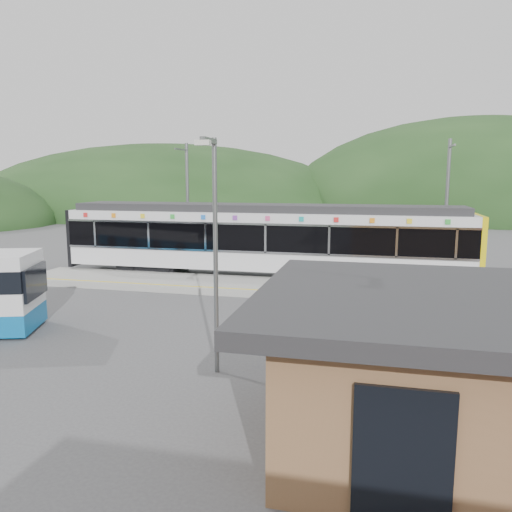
# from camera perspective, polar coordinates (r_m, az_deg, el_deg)

# --- Properties ---
(ground) EXTENTS (120.00, 120.00, 0.00)m
(ground) POSITION_cam_1_polar(r_m,az_deg,el_deg) (19.40, 2.62, -6.24)
(ground) COLOR #4C4C4F
(ground) RESTS_ON ground
(hills) EXTENTS (146.00, 149.00, 26.00)m
(hills) POSITION_cam_1_polar(r_m,az_deg,el_deg) (24.37, 19.53, -3.60)
(hills) COLOR #1E3D19
(hills) RESTS_ON ground
(platform) EXTENTS (26.00, 3.20, 0.30)m
(platform) POSITION_cam_1_polar(r_m,az_deg,el_deg) (22.52, 4.21, -3.71)
(platform) COLOR #9E9E99
(platform) RESTS_ON ground
(yellow_line) EXTENTS (26.00, 0.10, 0.01)m
(yellow_line) POSITION_cam_1_polar(r_m,az_deg,el_deg) (21.24, 3.65, -4.06)
(yellow_line) COLOR yellow
(yellow_line) RESTS_ON platform
(train) EXTENTS (20.44, 3.01, 3.74)m
(train) POSITION_cam_1_polar(r_m,az_deg,el_deg) (25.19, 0.74, 2.08)
(train) COLOR black
(train) RESTS_ON ground
(catenary_mast_west) EXTENTS (0.18, 1.80, 7.00)m
(catenary_mast_west) POSITION_cam_1_polar(r_m,az_deg,el_deg) (28.96, -7.84, 6.05)
(catenary_mast_west) COLOR slate
(catenary_mast_west) RESTS_ON ground
(catenary_mast_east) EXTENTS (0.18, 1.80, 7.00)m
(catenary_mast_east) POSITION_cam_1_polar(r_m,az_deg,el_deg) (27.22, 20.94, 5.36)
(catenary_mast_east) COLOR slate
(catenary_mast_east) RESTS_ON ground
(station_shelter) EXTENTS (9.20, 6.20, 3.00)m
(station_shelter) POSITION_cam_1_polar(r_m,az_deg,el_deg) (10.34, 27.15, -12.05)
(station_shelter) COLOR brown
(station_shelter) RESTS_ON ground
(lamp_post) EXTENTS (0.35, 1.06, 6.06)m
(lamp_post) POSITION_cam_1_polar(r_m,az_deg,el_deg) (12.58, -4.84, 2.22)
(lamp_post) COLOR slate
(lamp_post) RESTS_ON ground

